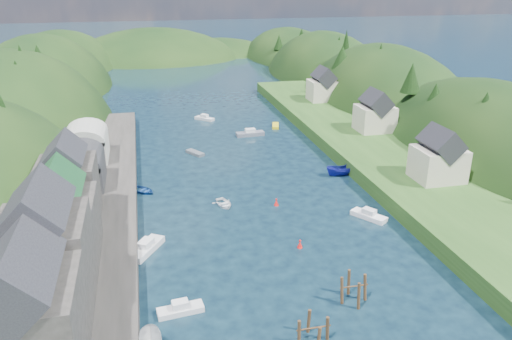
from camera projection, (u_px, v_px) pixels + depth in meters
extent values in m
plane|color=black|center=(231.00, 149.00, 97.17)|extent=(600.00, 600.00, 0.00)
ellipsoid|color=black|center=(18.00, 166.00, 113.73)|extent=(44.00, 75.56, 52.00)
ellipsoid|color=black|center=(47.00, 115.00, 152.49)|extent=(44.00, 75.56, 48.19)
ellipsoid|color=black|center=(63.00, 83.00, 190.00)|extent=(44.00, 75.56, 39.00)
ellipsoid|color=black|center=(486.00, 201.00, 93.13)|extent=(36.00, 75.56, 44.49)
ellipsoid|color=black|center=(381.00, 137.00, 132.36)|extent=(36.00, 75.56, 48.00)
ellipsoid|color=black|center=(325.00, 98.00, 171.14)|extent=(36.00, 75.56, 44.49)
ellipsoid|color=black|center=(290.00, 72.00, 208.69)|extent=(36.00, 75.56, 36.00)
ellipsoid|color=black|center=(156.00, 82.00, 207.57)|extent=(80.00, 60.00, 44.00)
ellipsoid|color=black|center=(219.00, 79.00, 223.25)|extent=(70.00, 56.00, 36.00)
cone|color=black|center=(2.00, 114.00, 74.74)|extent=(3.35, 3.35, 7.51)
cone|color=black|center=(17.00, 76.00, 98.57)|extent=(4.73, 4.73, 6.35)
cone|color=black|center=(22.00, 64.00, 108.30)|extent=(4.34, 4.34, 8.18)
cone|color=black|center=(47.00, 81.00, 115.01)|extent=(5.28, 5.28, 5.97)
cone|color=black|center=(38.00, 57.00, 126.08)|extent=(4.77, 4.77, 6.38)
cone|color=black|center=(61.00, 69.00, 131.85)|extent=(4.07, 4.07, 4.88)
cone|color=black|center=(49.00, 56.00, 143.22)|extent=(4.56, 4.56, 8.40)
cone|color=black|center=(52.00, 59.00, 150.96)|extent=(4.75, 4.75, 5.22)
cone|color=black|center=(62.00, 49.00, 165.11)|extent=(4.27, 4.27, 6.60)
cone|color=black|center=(485.00, 110.00, 81.94)|extent=(5.03, 5.03, 6.16)
cone|color=black|center=(435.00, 100.00, 92.80)|extent=(5.29, 5.29, 6.52)
cone|color=black|center=(411.00, 78.00, 99.73)|extent=(4.07, 4.07, 5.95)
cone|color=black|center=(393.00, 87.00, 113.87)|extent=(3.40, 3.40, 5.20)
cone|color=black|center=(380.00, 62.00, 121.75)|extent=(4.94, 4.94, 9.37)
cone|color=black|center=(342.00, 57.00, 127.44)|extent=(5.25, 5.25, 5.97)
cone|color=black|center=(346.00, 46.00, 141.20)|extent=(3.36, 3.36, 8.98)
cone|color=black|center=(339.00, 48.00, 153.21)|extent=(4.57, 4.57, 6.97)
cone|color=black|center=(309.00, 46.00, 167.24)|extent=(3.59, 3.59, 6.84)
cone|color=black|center=(302.00, 37.00, 172.29)|extent=(4.14, 4.14, 6.06)
cone|color=black|center=(279.00, 42.00, 185.24)|extent=(3.83, 3.83, 5.34)
cube|color=#2D2B28|center=(90.00, 229.00, 64.56)|extent=(12.00, 110.00, 2.00)
cube|color=#234719|center=(32.00, 233.00, 63.00)|extent=(12.00, 110.00, 2.50)
cube|color=#2D2B28|center=(29.00, 329.00, 38.73)|extent=(8.00, 9.00, 8.00)
cube|color=black|center=(18.00, 274.00, 36.92)|extent=(5.88, 9.36, 5.88)
cube|color=#2D2B28|center=(46.00, 263.00, 46.71)|extent=(8.00, 9.00, 9.00)
cube|color=black|center=(37.00, 210.00, 44.72)|extent=(5.88, 9.36, 5.88)
cube|color=#2D2B28|center=(60.00, 228.00, 55.24)|extent=(8.00, 9.00, 7.00)
cube|color=#1E592D|center=(54.00, 191.00, 53.61)|extent=(5.88, 9.36, 5.88)
cube|color=#2D2B28|center=(69.00, 192.00, 63.22)|extent=(7.00, 8.00, 8.00)
cube|color=black|center=(64.00, 156.00, 61.46)|extent=(5.15, 8.32, 5.15)
cube|color=#2D2D30|center=(80.00, 172.00, 74.84)|extent=(7.00, 9.00, 4.00)
cylinder|color=#2D2D30|center=(78.00, 160.00, 74.11)|extent=(7.00, 9.00, 7.00)
cube|color=#B2B2A8|center=(87.00, 147.00, 85.72)|extent=(7.00, 9.00, 4.00)
cylinder|color=#B2B2A8|center=(85.00, 136.00, 84.99)|extent=(7.00, 9.00, 7.00)
cube|color=#234719|center=(372.00, 150.00, 92.91)|extent=(16.00, 120.00, 2.40)
cube|color=beige|center=(438.00, 164.00, 75.65)|extent=(7.00, 6.00, 5.00)
cube|color=black|center=(441.00, 143.00, 74.43)|extent=(5.15, 6.24, 5.15)
cube|color=beige|center=(375.00, 118.00, 99.66)|extent=(7.00, 6.00, 5.00)
cube|color=black|center=(376.00, 102.00, 98.44)|extent=(5.15, 6.24, 5.15)
cube|color=beige|center=(323.00, 90.00, 123.94)|extent=(7.00, 6.00, 5.00)
cube|color=black|center=(324.00, 77.00, 122.72)|extent=(5.15, 6.24, 5.15)
cylinder|color=#382314|center=(327.00, 331.00, 46.02)|extent=(0.32, 0.32, 3.24)
cylinder|color=#382314|center=(309.00, 323.00, 46.98)|extent=(0.32, 0.32, 3.24)
cylinder|color=#382314|center=(299.00, 335.00, 45.44)|extent=(0.32, 0.32, 3.24)
cylinder|color=#382314|center=(314.00, 328.00, 45.53)|extent=(3.29, 0.16, 0.16)
cylinder|color=#382314|center=(365.00, 290.00, 51.65)|extent=(0.32, 0.32, 3.69)
cylinder|color=#382314|center=(349.00, 284.00, 52.54)|extent=(0.32, 0.32, 3.69)
cylinder|color=#382314|center=(342.00, 293.00, 51.12)|extent=(0.32, 0.32, 3.69)
cylinder|color=#382314|center=(359.00, 299.00, 50.23)|extent=(0.32, 0.32, 3.69)
cylinder|color=#382314|center=(354.00, 286.00, 51.16)|extent=(3.06, 0.16, 0.16)
cone|color=red|center=(300.00, 244.00, 61.89)|extent=(0.70, 0.70, 0.90)
sphere|color=red|center=(300.00, 241.00, 61.71)|extent=(0.30, 0.30, 0.30)
cone|color=red|center=(276.00, 203.00, 73.26)|extent=(0.70, 0.70, 0.90)
sphere|color=red|center=(276.00, 199.00, 73.08)|extent=(0.30, 0.30, 0.30)
cube|color=slate|center=(250.00, 134.00, 105.16)|extent=(5.92, 2.18, 0.82)
cube|color=silver|center=(250.00, 130.00, 104.87)|extent=(2.10, 1.44, 0.70)
imported|color=white|center=(224.00, 204.00, 73.36)|extent=(3.62, 4.48, 0.82)
cube|color=#50555B|center=(195.00, 153.00, 94.21)|extent=(3.40, 4.29, 0.59)
cube|color=yellow|center=(276.00, 126.00, 111.21)|extent=(2.40, 4.37, 0.58)
cube|color=silver|center=(205.00, 119.00, 116.53)|extent=(4.49, 4.39, 0.66)
cube|color=silver|center=(204.00, 116.00, 116.27)|extent=(1.95, 1.93, 0.70)
cube|color=silver|center=(146.00, 249.00, 61.09)|extent=(4.80, 6.01, 0.82)
cube|color=silver|center=(146.00, 243.00, 60.80)|extent=(2.25, 2.47, 0.70)
cube|color=white|center=(369.00, 216.00, 69.44)|extent=(4.23, 5.14, 0.71)
cube|color=silver|center=(369.00, 211.00, 69.17)|extent=(1.97, 2.13, 0.70)
imported|color=#1B2197|center=(340.00, 171.00, 83.99)|extent=(5.27, 2.25, 1.99)
imported|color=navy|center=(143.00, 190.00, 77.83)|extent=(5.23, 5.33, 0.90)
cube|color=silver|center=(181.00, 310.00, 50.01)|extent=(4.77, 2.05, 0.65)
cube|color=silver|center=(180.00, 304.00, 49.75)|extent=(1.73, 1.25, 0.70)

